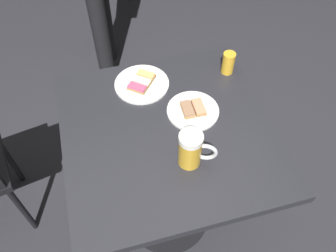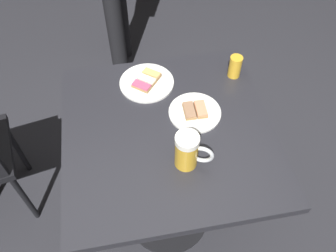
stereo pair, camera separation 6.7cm
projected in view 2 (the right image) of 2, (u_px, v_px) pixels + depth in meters
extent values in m
plane|color=#28282D|center=(168.00, 214.00, 1.88)|extent=(6.00, 6.00, 0.00)
cylinder|color=black|center=(168.00, 213.00, 1.88)|extent=(0.44, 0.44, 0.01)
cylinder|color=black|center=(168.00, 180.00, 1.59)|extent=(0.09, 0.09, 0.73)
cube|color=#232328|center=(168.00, 132.00, 1.30)|extent=(0.78, 0.79, 0.04)
cylinder|color=white|center=(147.00, 83.00, 1.43)|extent=(0.23, 0.23, 0.01)
cube|color=#9E7547|center=(152.00, 75.00, 1.44)|extent=(0.08, 0.08, 0.01)
cube|color=#E5B266|center=(151.00, 73.00, 1.44)|extent=(0.08, 0.07, 0.01)
cube|color=#9E7547|center=(147.00, 81.00, 1.42)|extent=(0.08, 0.08, 0.01)
cube|color=white|center=(147.00, 79.00, 1.42)|extent=(0.08, 0.07, 0.01)
cube|color=#9E7547|center=(142.00, 87.00, 1.40)|extent=(0.08, 0.08, 0.01)
cube|color=#BC4C70|center=(141.00, 85.00, 1.39)|extent=(0.08, 0.07, 0.01)
cylinder|color=white|center=(195.00, 112.00, 1.33)|extent=(0.20, 0.20, 0.01)
cube|color=#9E7547|center=(189.00, 111.00, 1.32)|extent=(0.04, 0.08, 0.01)
cube|color=#997051|center=(189.00, 110.00, 1.31)|extent=(0.04, 0.08, 0.01)
cube|color=#9E7547|center=(201.00, 110.00, 1.33)|extent=(0.04, 0.08, 0.01)
cube|color=#EA8E66|center=(201.00, 108.00, 1.32)|extent=(0.04, 0.08, 0.01)
cylinder|color=gold|center=(186.00, 153.00, 1.15)|extent=(0.08, 0.08, 0.12)
cylinder|color=white|center=(187.00, 140.00, 1.09)|extent=(0.08, 0.08, 0.02)
torus|color=silver|center=(202.00, 155.00, 1.14)|extent=(0.08, 0.05, 0.08)
cylinder|color=gold|center=(235.00, 67.00, 1.43)|extent=(0.05, 0.05, 0.10)
cylinder|color=black|center=(17.00, 148.00, 1.89)|extent=(0.03, 0.03, 0.43)
cylinder|color=black|center=(25.00, 198.00, 1.71)|extent=(0.03, 0.03, 0.43)
cylinder|color=black|center=(114.00, 19.00, 2.20)|extent=(0.11, 0.11, 0.94)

